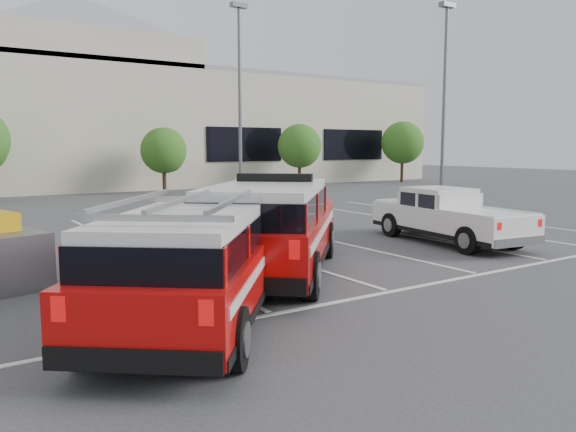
# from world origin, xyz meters

# --- Properties ---
(ground) EXTENTS (120.00, 120.00, 0.00)m
(ground) POSITION_xyz_m (0.00, 0.00, 0.00)
(ground) COLOR #3A3A3D
(ground) RESTS_ON ground
(stall_markings) EXTENTS (23.00, 15.00, 0.01)m
(stall_markings) POSITION_xyz_m (0.00, 4.50, 0.01)
(stall_markings) COLOR silver
(stall_markings) RESTS_ON ground
(convention_building) EXTENTS (60.00, 16.99, 13.20)m
(convention_building) POSITION_xyz_m (0.18, 31.86, 4.72)
(convention_building) COLOR beige
(convention_building) RESTS_ON ground
(tree_mid_right) EXTENTS (2.77, 2.77, 3.99)m
(tree_mid_right) POSITION_xyz_m (5.09, 22.05, 2.50)
(tree_mid_right) COLOR #3F2B19
(tree_mid_right) RESTS_ON ground
(tree_right) EXTENTS (3.07, 3.07, 4.42)m
(tree_right) POSITION_xyz_m (15.09, 22.05, 2.77)
(tree_right) COLOR #3F2B19
(tree_right) RESTS_ON ground
(tree_far_right) EXTENTS (3.37, 3.37, 4.85)m
(tree_far_right) POSITION_xyz_m (25.09, 22.05, 3.04)
(tree_far_right) COLOR #3F2B19
(tree_far_right) RESTS_ON ground
(light_pole_mid) EXTENTS (0.90, 0.60, 10.24)m
(light_pole_mid) POSITION_xyz_m (7.00, 16.00, 5.19)
(light_pole_mid) COLOR #59595E
(light_pole_mid) RESTS_ON ground
(light_pole_right) EXTENTS (0.90, 0.60, 10.24)m
(light_pole_right) POSITION_xyz_m (16.00, 10.00, 5.19)
(light_pole_right) COLOR #59595E
(light_pole_right) RESTS_ON ground
(fire_chief_suv) EXTENTS (5.87, 6.21, 2.21)m
(fire_chief_suv) POSITION_xyz_m (-1.18, -0.34, 0.90)
(fire_chief_suv) COLOR #B50A08
(fire_chief_suv) RESTS_ON ground
(white_pickup) EXTENTS (2.44, 5.37, 1.59)m
(white_pickup) POSITION_xyz_m (5.41, 0.44, 0.63)
(white_pickup) COLOR silver
(white_pickup) RESTS_ON ground
(ladder_suv) EXTENTS (4.89, 5.41, 2.07)m
(ladder_suv) POSITION_xyz_m (-4.13, -2.79, 0.83)
(ladder_suv) COLOR #B50A08
(ladder_suv) RESTS_ON ground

